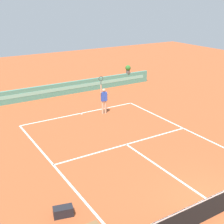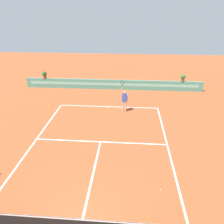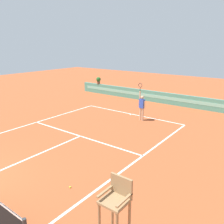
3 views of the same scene
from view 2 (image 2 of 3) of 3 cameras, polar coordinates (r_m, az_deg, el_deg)
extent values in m
plane|color=#A84C28|center=(13.73, -3.17, -8.53)|extent=(60.00, 60.00, 0.00)
cube|color=white|center=(18.88, -0.86, 1.38)|extent=(8.22, 0.10, 0.01)
cube|color=white|center=(14.06, -2.96, -7.62)|extent=(8.22, 0.10, 0.01)
cube|color=white|center=(11.53, -5.04, -16.20)|extent=(0.10, 6.40, 0.01)
cube|color=white|center=(14.75, -19.37, -7.47)|extent=(0.10, 11.89, 0.01)
cube|color=white|center=(13.80, 14.20, -9.15)|extent=(0.10, 11.89, 0.01)
cube|color=white|center=(18.79, -0.89, 1.26)|extent=(0.10, 0.20, 0.01)
cube|color=white|center=(8.69, -9.00, -25.48)|extent=(8.82, 0.03, 0.06)
cube|color=#4C8E7A|center=(22.90, 0.19, 7.04)|extent=(18.00, 0.20, 1.00)
cube|color=#7ABCA8|center=(22.78, 0.17, 7.08)|extent=(17.10, 0.01, 0.28)
cylinder|color=tan|center=(17.84, 3.49, 1.43)|extent=(0.14, 0.14, 0.90)
cylinder|color=tan|center=(17.87, 2.85, 1.49)|extent=(0.14, 0.14, 0.90)
cube|color=#2D4CB7|center=(17.57, 3.23, 3.70)|extent=(0.39, 0.27, 0.60)
sphere|color=tan|center=(17.41, 3.26, 5.02)|extent=(0.22, 0.22, 0.22)
cylinder|color=tan|center=(17.41, 2.62, 5.45)|extent=(0.09, 0.09, 0.55)
cylinder|color=black|center=(17.27, 2.65, 6.76)|extent=(0.04, 0.04, 0.24)
torus|color=#262626|center=(17.19, 2.67, 7.58)|extent=(0.31, 0.08, 0.31)
cylinder|color=tan|center=(17.55, 3.93, 3.49)|extent=(0.09, 0.09, 0.50)
sphere|color=#CCE033|center=(11.03, 12.27, -18.90)|extent=(0.07, 0.07, 0.07)
cylinder|color=brown|center=(24.26, -16.81, 8.59)|extent=(0.32, 0.32, 0.28)
sphere|color=#235B23|center=(24.17, -16.91, 9.37)|extent=(0.48, 0.48, 0.48)
cylinder|color=#514C47|center=(23.25, 17.63, 7.79)|extent=(0.32, 0.32, 0.28)
sphere|color=#2D6B28|center=(23.16, 17.74, 8.60)|extent=(0.48, 0.48, 0.48)
camera|label=1|loc=(10.06, -87.63, -0.46)|focal=49.51mm
camera|label=3|loc=(8.23, 67.79, -9.12)|focal=37.50mm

